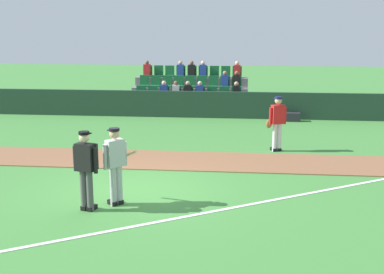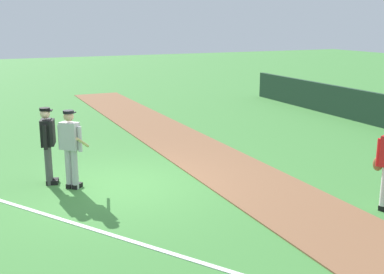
# 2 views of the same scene
# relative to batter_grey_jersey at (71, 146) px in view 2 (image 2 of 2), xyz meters

# --- Properties ---
(ground_plane) EXTENTS (80.00, 80.00, 0.00)m
(ground_plane) POSITION_rel_batter_grey_jersey_xyz_m (0.28, 0.98, -0.97)
(ground_plane) COLOR #42843A
(infield_dirt_path) EXTENTS (28.00, 2.13, 0.03)m
(infield_dirt_path) POSITION_rel_batter_grey_jersey_xyz_m (0.28, 3.81, -0.95)
(infield_dirt_path) COLOR brown
(infield_dirt_path) RESTS_ON ground
(foul_line_chalk) EXTENTS (10.15, 6.56, 0.01)m
(foul_line_chalk) POSITION_rel_batter_grey_jersey_xyz_m (3.28, 0.48, -0.96)
(foul_line_chalk) COLOR white
(foul_line_chalk) RESTS_ON ground
(batter_grey_jersey) EXTENTS (0.73, 0.68, 1.76)m
(batter_grey_jersey) POSITION_rel_batter_grey_jersey_xyz_m (0.00, 0.00, 0.00)
(batter_grey_jersey) COLOR #B2B2B2
(batter_grey_jersey) RESTS_ON ground
(umpire_home_plate) EXTENTS (0.57, 0.38, 1.76)m
(umpire_home_plate) POSITION_rel_batter_grey_jersey_xyz_m (-0.54, -0.40, 0.03)
(umpire_home_plate) COLOR #4C4C4C
(umpire_home_plate) RESTS_ON ground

